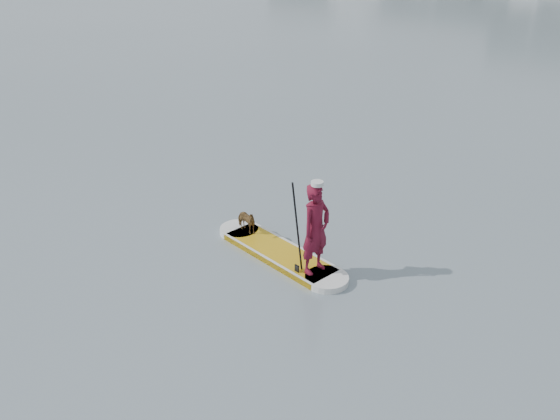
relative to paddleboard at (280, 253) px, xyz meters
The scene contains 6 objects.
ground 4.17m from the paddleboard, 114.08° to the left, with size 140.00×140.00×0.00m, color slate.
paddleboard is the anchor object (origin of this frame).
paddler 1.31m from the paddleboard, ahead, with size 0.62×0.41×1.71m, color maroon.
white_cap 2.03m from the paddleboard, ahead, with size 0.22×0.22×0.07m, color silver.
dog 1.08m from the paddleboard, behind, with size 0.27×0.59×0.50m, color brown.
paddle 1.10m from the paddleboard, 28.01° to the right, with size 0.10×0.30×2.00m.
Camera 1 is at (8.34, -11.78, 6.26)m, focal length 40.00 mm.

